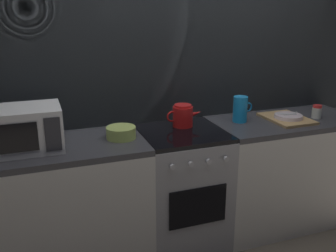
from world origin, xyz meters
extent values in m
plane|color=#6B6054|center=(0.00, 0.00, 0.00)|extent=(8.00, 8.00, 0.00)
cube|color=gray|center=(0.00, 0.33, 1.20)|extent=(3.60, 0.05, 2.40)
cube|color=#A8B2BC|center=(0.00, 0.30, 1.20)|extent=(3.58, 0.01, 2.39)
cube|color=silver|center=(-0.90, 0.00, 0.43)|extent=(1.20, 0.60, 0.86)
cube|color=#38383D|center=(-0.90, 0.00, 0.88)|extent=(1.20, 0.60, 0.04)
cube|color=#9E9EA3|center=(0.00, 0.00, 0.43)|extent=(0.60, 0.60, 0.87)
cube|color=black|center=(0.00, 0.00, 0.89)|extent=(0.59, 0.59, 0.03)
cube|color=black|center=(0.00, -0.30, 0.45)|extent=(0.42, 0.01, 0.28)
cylinder|color=#B7B7BC|center=(-0.19, -0.32, 0.78)|extent=(0.04, 0.02, 0.04)
cylinder|color=#B7B7BC|center=(-0.06, -0.32, 0.78)|extent=(0.04, 0.02, 0.04)
cylinder|color=#B7B7BC|center=(0.06, -0.32, 0.78)|extent=(0.04, 0.02, 0.04)
cylinder|color=#B7B7BC|center=(0.19, -0.32, 0.78)|extent=(0.04, 0.02, 0.04)
cube|color=silver|center=(0.90, 0.00, 0.43)|extent=(1.20, 0.60, 0.86)
cube|color=#38383D|center=(0.90, 0.00, 0.88)|extent=(1.20, 0.60, 0.04)
cube|color=white|center=(-1.06, 0.00, 1.04)|extent=(0.46, 0.34, 0.27)
cube|color=black|center=(-1.11, -0.18, 1.04)|extent=(0.28, 0.01, 0.17)
cube|color=#333338|center=(-0.89, -0.17, 1.04)|extent=(0.09, 0.01, 0.21)
cylinder|color=red|center=(0.05, 0.11, 0.98)|extent=(0.15, 0.15, 0.15)
cylinder|color=red|center=(0.05, 0.11, 1.06)|extent=(0.13, 0.13, 0.02)
cone|color=red|center=(0.16, 0.11, 0.99)|extent=(0.10, 0.04, 0.05)
torus|color=red|center=(-0.04, 0.11, 0.98)|extent=(0.08, 0.01, 0.08)
cylinder|color=#B7D166|center=(-0.45, 0.00, 0.94)|extent=(0.20, 0.20, 0.08)
cylinder|color=#198CD8|center=(0.51, 0.07, 1.00)|extent=(0.11, 0.11, 0.20)
torus|color=#198CD8|center=(0.58, 0.07, 1.01)|extent=(0.08, 0.01, 0.08)
cube|color=tan|center=(0.88, -0.02, 0.91)|extent=(0.30, 0.40, 0.02)
cylinder|color=silver|center=(0.88, -0.04, 0.93)|extent=(0.22, 0.22, 0.01)
cylinder|color=silver|center=(0.88, -0.04, 0.94)|extent=(0.21, 0.21, 0.01)
cylinder|color=silver|center=(0.90, -0.04, 0.95)|extent=(0.16, 0.07, 0.01)
cube|color=silver|center=(0.86, -0.03, 0.95)|extent=(0.16, 0.09, 0.00)
cylinder|color=silver|center=(1.14, -0.05, 0.94)|extent=(0.08, 0.08, 0.08)
cylinder|color=red|center=(1.14, -0.05, 0.99)|extent=(0.07, 0.07, 0.02)
camera|label=1|loc=(-0.97, -2.38, 1.75)|focal=40.21mm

